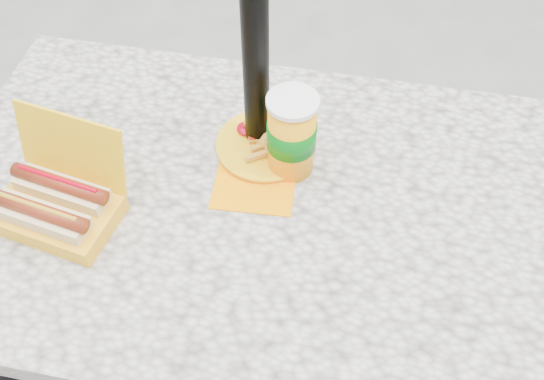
# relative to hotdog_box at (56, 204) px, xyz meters

# --- Properties ---
(ground) EXTENTS (60.00, 60.00, 0.00)m
(ground) POSITION_rel_hotdog_box_xyz_m (0.32, 0.11, -0.79)
(ground) COLOR slate
(picnic_table) EXTENTS (1.20, 0.80, 0.75)m
(picnic_table) POSITION_rel_hotdog_box_xyz_m (0.32, 0.11, -0.15)
(picnic_table) COLOR beige
(picnic_table) RESTS_ON ground
(hotdog_box) EXTENTS (0.25, 0.22, 0.18)m
(hotdog_box) POSITION_rel_hotdog_box_xyz_m (0.00, 0.00, 0.00)
(hotdog_box) COLOR yellow
(hotdog_box) RESTS_ON picnic_table
(fries_plate) EXTENTS (0.20, 0.28, 0.04)m
(fries_plate) POSITION_rel_hotdog_box_xyz_m (0.34, 0.24, -0.03)
(fries_plate) COLOR #FF8F00
(fries_plate) RESTS_ON picnic_table
(soda_cup) EXTENTS (0.10, 0.10, 0.18)m
(soda_cup) POSITION_rel_hotdog_box_xyz_m (0.40, 0.21, 0.05)
(soda_cup) COLOR #FF9E0F
(soda_cup) RESTS_ON picnic_table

